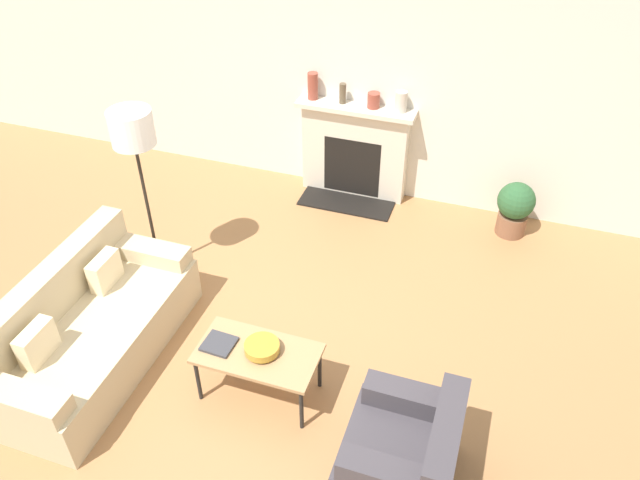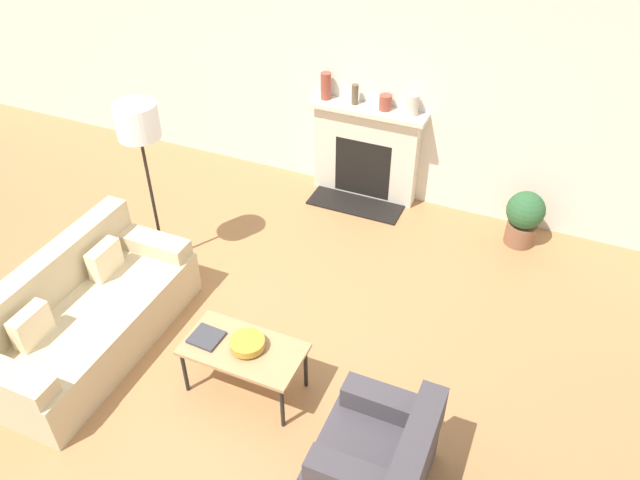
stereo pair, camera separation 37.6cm
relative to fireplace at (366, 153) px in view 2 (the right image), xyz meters
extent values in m
plane|color=#A87547|center=(-0.21, -2.92, -0.53)|extent=(18.00, 18.00, 0.00)
cube|color=silver|center=(-0.21, 0.14, 0.92)|extent=(18.00, 0.06, 2.90)
cube|color=beige|center=(0.00, 0.01, -0.01)|extent=(1.16, 0.20, 1.03)
cube|color=black|center=(0.00, -0.07, -0.15)|extent=(0.64, 0.04, 0.67)
cube|color=black|center=(0.00, -0.27, -0.52)|extent=(1.05, 0.40, 0.02)
cube|color=beige|center=(0.00, -0.02, 0.53)|extent=(1.28, 0.28, 0.05)
cube|color=#CCB78E|center=(-1.28, -3.10, -0.31)|extent=(0.88, 1.91, 0.43)
cube|color=#CCB78E|center=(-1.62, -3.10, 0.10)|extent=(0.20, 1.91, 0.40)
cube|color=#CCB78E|center=(-1.28, -3.95, -0.03)|extent=(0.81, 0.22, 0.14)
cube|color=#CCB78E|center=(-1.28, -2.25, -0.03)|extent=(0.81, 0.22, 0.14)
cube|color=beige|center=(-1.41, -3.53, 0.04)|extent=(0.12, 0.32, 0.28)
cube|color=beige|center=(-1.41, -2.67, 0.04)|extent=(0.12, 0.32, 0.28)
cube|color=#423D42|center=(1.30, -3.39, -0.32)|extent=(0.72, 0.80, 0.41)
cube|color=#423D42|center=(1.58, -3.39, 0.05)|extent=(0.18, 0.80, 0.33)
cube|color=#423D42|center=(1.30, -3.08, -0.03)|extent=(0.65, 0.18, 0.17)
cube|color=#423D42|center=(1.30, -3.70, -0.03)|extent=(0.65, 0.18, 0.17)
cube|color=tan|center=(0.12, -3.00, -0.08)|extent=(0.92, 0.49, 0.03)
cylinder|color=black|center=(-0.30, -3.21, -0.31)|extent=(0.03, 0.03, 0.43)
cylinder|color=black|center=(0.54, -3.21, -0.31)|extent=(0.03, 0.03, 0.43)
cylinder|color=black|center=(-0.30, -2.80, -0.31)|extent=(0.03, 0.03, 0.43)
cylinder|color=black|center=(0.54, -2.80, -0.31)|extent=(0.03, 0.03, 0.43)
cylinder|color=#BC8E2D|center=(0.15, -2.99, -0.06)|extent=(0.09, 0.09, 0.02)
cylinder|color=#BC8E2D|center=(0.15, -2.99, -0.02)|extent=(0.27, 0.27, 0.06)
cube|color=#38383D|center=(-0.18, -3.03, -0.06)|extent=(0.24, 0.23, 0.02)
cylinder|color=black|center=(-1.42, -1.92, -0.51)|extent=(0.30, 0.30, 0.03)
cylinder|color=black|center=(-1.42, -1.92, 0.20)|extent=(0.03, 0.03, 1.39)
cylinder|color=white|center=(-1.42, -1.92, 1.01)|extent=(0.37, 0.37, 0.30)
cylinder|color=brown|center=(-0.49, 0.01, 0.70)|extent=(0.11, 0.11, 0.29)
cylinder|color=brown|center=(-0.16, 0.01, 0.66)|extent=(0.07, 0.07, 0.22)
cylinder|color=brown|center=(0.18, 0.01, 0.63)|extent=(0.13, 0.13, 0.16)
cylinder|color=beige|center=(0.47, 0.01, 0.66)|extent=(0.12, 0.12, 0.22)
cylinder|color=brown|center=(1.79, -0.22, -0.41)|extent=(0.30, 0.30, 0.23)
sphere|color=#2D5B33|center=(1.79, -0.22, -0.12)|extent=(0.38, 0.38, 0.38)
camera|label=1|loc=(1.58, -5.85, 3.45)|focal=35.00mm
camera|label=2|loc=(1.93, -5.72, 3.45)|focal=35.00mm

